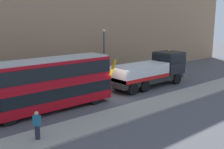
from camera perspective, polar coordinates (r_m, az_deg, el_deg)
name	(u,v)px	position (r m, az deg, el deg)	size (l,w,h in m)	color
ground_plane	(111,97)	(25.43, -0.16, -4.63)	(120.00, 120.00, 0.00)	#4C4C51
near_kerb	(145,107)	(22.49, 6.77, -6.74)	(60.00, 2.80, 0.15)	gray
building_facade	(63,8)	(31.02, -10.06, 13.26)	(60.00, 1.50, 16.00)	#9E7A5B
recovery_tow_truck	(152,70)	(29.15, 8.19, 0.95)	(10.15, 2.68, 3.67)	#2D2D2D
double_decker_bus	(46,83)	(21.76, -13.53, -1.72)	(11.06, 2.60, 4.06)	#B70C19
pedestrian_onlooker	(37,126)	(16.97, -15.17, -10.13)	(0.41, 0.47, 1.71)	#232333
street_lamp	(104,50)	(31.60, -1.66, 5.05)	(0.36, 0.36, 5.83)	#38383D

